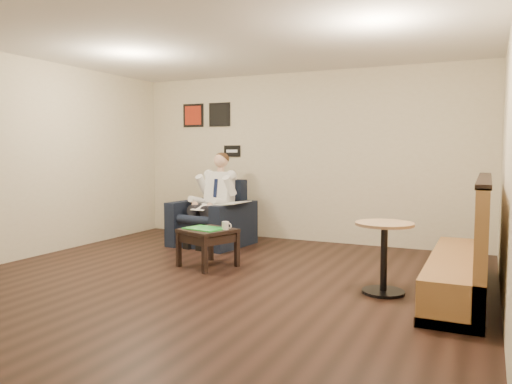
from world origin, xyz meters
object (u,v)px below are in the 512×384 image
at_px(banquette, 459,238).
at_px(cafe_table, 384,258).
at_px(armchair, 212,213).
at_px(coffee_mug, 225,226).
at_px(side_table, 208,248).
at_px(smartphone, 221,228).
at_px(green_folder, 205,228).
at_px(seated_man, 207,202).

relative_size(banquette, cafe_table, 3.14).
bearing_deg(armchair, coffee_mug, -47.22).
height_order(side_table, coffee_mug, coffee_mug).
bearing_deg(coffee_mug, smartphone, 142.37).
bearing_deg(coffee_mug, side_table, -166.84).
height_order(armchair, green_folder, armchair).
bearing_deg(banquette, side_table, 179.79).
height_order(green_folder, smartphone, green_folder).
bearing_deg(coffee_mug, armchair, 126.37).
height_order(armchair, smartphone, armchair).
distance_m(seated_man, green_folder, 1.40).
relative_size(green_folder, coffee_mug, 4.74).
distance_m(seated_man, coffee_mug, 1.49).
relative_size(seated_man, coffee_mug, 13.56).
bearing_deg(green_folder, smartphone, 45.51).
distance_m(side_table, green_folder, 0.26).
distance_m(coffee_mug, banquette, 2.80).
height_order(seated_man, coffee_mug, seated_man).
xyz_separation_m(armchair, smartphone, (0.82, -1.18, -0.02)).
distance_m(coffee_mug, smartphone, 0.16).
bearing_deg(armchair, green_folder, -57.05).
distance_m(armchair, green_folder, 1.49).
relative_size(side_table, cafe_table, 0.80).
xyz_separation_m(armchair, green_folder, (0.67, -1.33, -0.02)).
relative_size(seated_man, green_folder, 2.86).
bearing_deg(coffee_mug, cafe_table, -8.89).
xyz_separation_m(coffee_mug, smartphone, (-0.12, 0.09, -0.05)).
relative_size(coffee_mug, banquette, 0.04).
bearing_deg(banquette, coffee_mug, 178.66).
height_order(coffee_mug, banquette, banquette).
bearing_deg(side_table, seated_man, 121.14).
height_order(seated_man, cafe_table, seated_man).
bearing_deg(banquette, armchair, 160.29).
relative_size(side_table, smartphone, 3.93).
bearing_deg(cafe_table, seated_man, 154.23).
bearing_deg(coffee_mug, seated_man, 129.91).
distance_m(side_table, coffee_mug, 0.38).
bearing_deg(smartphone, cafe_table, 19.80).
height_order(green_folder, banquette, banquette).
distance_m(smartphone, cafe_table, 2.24).
bearing_deg(seated_man, coffee_mug, -43.68).
xyz_separation_m(banquette, cafe_table, (-0.72, -0.26, -0.23)).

